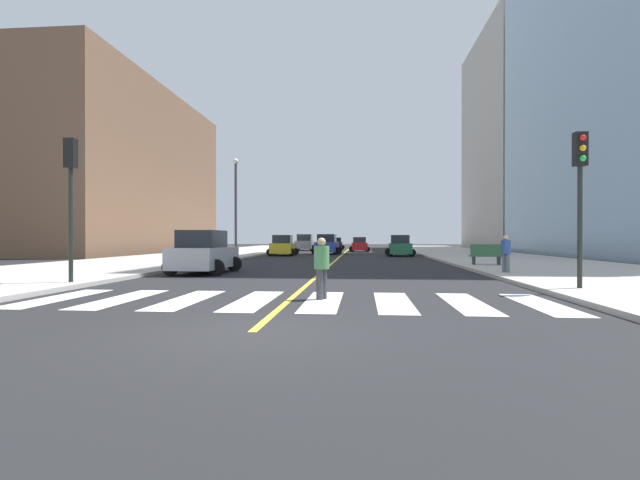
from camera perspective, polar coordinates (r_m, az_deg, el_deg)
The scene contains 21 objects.
ground_plane at distance 8.33m, azimuth -8.32°, elevation -11.12°, with size 220.00×220.00×0.00m, color black.
sidewalk_kerb_east at distance 29.82m, azimuth 25.39°, elevation -2.76°, with size 10.00×120.00×0.15m, color #B2ADA3.
sidewalk_kerb_west at distance 31.34m, azimuth -21.62°, elevation -2.60°, with size 10.00×120.00×0.15m, color #B2ADA3.
crosswalk_paint at distance 12.20m, azimuth -3.90°, elevation -7.44°, with size 13.50×4.00×0.01m.
lane_divider_paint at distance 48.00m, azimuth 2.89°, elevation -1.66°, with size 0.16×80.00×0.01m, color yellow.
parking_garage_concrete at distance 76.94m, azimuth 25.46°, elevation 10.85°, with size 18.00×24.00×31.55m, color #B2ADA3.
low_rise_brick_west at distance 58.08m, azimuth -25.09°, elevation 7.46°, with size 16.00×32.00×17.83m, color brown.
car_silver_nearest at distance 22.14m, azimuth -14.01°, elevation -1.58°, with size 2.81×4.46×1.98m.
car_red_second at distance 54.61m, azimuth 4.82°, elevation -0.60°, with size 2.50×3.89×1.71m.
car_blue_third at distance 46.11m, azimuth 0.87°, elevation -0.60°, with size 2.88×4.51×1.98m.
car_black_fourth at distance 63.98m, azimuth 1.98°, elevation -0.48°, with size 2.35×3.74×1.66m.
car_green_fifth at distance 42.34m, azimuth 9.72°, elevation -0.75°, with size 2.70×4.25×1.88m.
car_yellow_sixth at distance 42.72m, azimuth -4.55°, elevation -0.73°, with size 2.73×4.28×1.88m.
car_gray_seventh at distance 59.34m, azimuth -1.85°, elevation -0.36°, with size 2.92×4.64×2.06m.
traffic_light_near_corner at distance 15.92m, azimuth 29.18°, elevation 6.59°, with size 0.36×0.41×4.62m.
traffic_light_far_corner at distance 17.91m, azimuth -28.12°, elevation 6.34°, with size 0.36×0.41×4.83m.
park_bench at distance 27.43m, azimuth 19.67°, elevation -1.72°, with size 1.81×0.59×1.12m.
pedestrian_crossing at distance 12.38m, azimuth 0.19°, elevation -3.13°, with size 0.41×0.41×1.65m.
pedestrian_waiting_east at distance 21.72m, azimuth 21.74°, elevation -1.35°, with size 0.40×0.40×1.60m.
pedestrian_walking_west at distance 28.04m, azimuth -16.29°, elevation -0.98°, with size 0.39×0.39×1.60m.
street_lamp at distance 38.45m, azimuth -10.25°, elevation 4.96°, with size 0.44×0.44×7.89m.
Camera 1 is at (1.90, -7.94, 1.65)m, focal length 26.21 mm.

